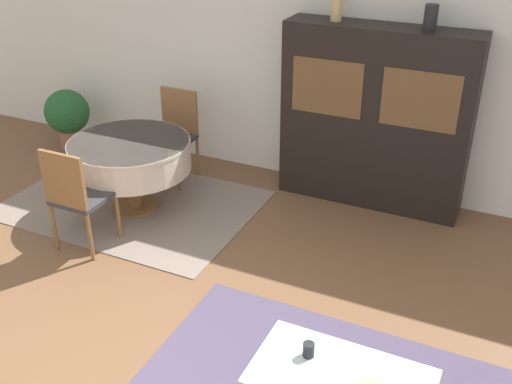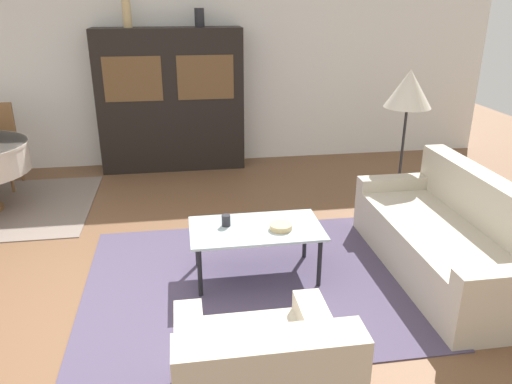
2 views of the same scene
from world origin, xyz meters
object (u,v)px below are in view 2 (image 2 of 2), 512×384
Objects in this scene: cup at (226,220)px; display_cabinet at (171,101)px; floor_lamp at (409,92)px; couch at (451,240)px; vase_tall at (127,13)px; bowl at (281,227)px; vase_short at (199,18)px; armchair at (260,384)px; coffee_table at (256,232)px.

display_cabinet is at bearing 98.22° from cup.
couch is at bearing -94.40° from floor_lamp.
floor_lamp reaches higher than cup.
couch is 5.91× the size of vase_tall.
couch is at bearing -4.86° from bowl.
vase_short is (-0.44, 3.03, 1.45)m from bowl.
couch reaches higher than armchair.
cup is at bearing 163.01° from coffee_table.
armchair reaches higher than cup.
vase_short reaches higher than floor_lamp.
couch is at bearing -49.21° from vase_tall.
couch is 3.92m from display_cabinet.
floor_lamp is at bearing -43.95° from vase_short.
vase_tall is at bearing 40.79° from couch.
display_cabinet reaches higher than cup.
bowl is (-1.41, 0.12, 0.17)m from couch.
cup is at bearing 82.23° from couch.
display_cabinet is 5.63× the size of vase_tall.
vase_short is (0.87, 0.00, -0.05)m from vase_tall.
cup is 0.28× the size of vase_tall.
vase_tall is at bearing 106.90° from cup.
display_cabinet is 1.09m from vase_short.
floor_lamp is at bearing -38.55° from display_cabinet.
bowl is at bearing -66.70° from vase_tall.
bowl is 3.62m from vase_tall.
display_cabinet reaches higher than bowl.
display_cabinet is 1.23× the size of floor_lamp.
vase_tall reaches higher than floor_lamp.
floor_lamp is (0.10, 1.27, 0.99)m from couch.
display_cabinet reaches higher than floor_lamp.
coffee_table is at bearing 82.01° from armchair.
armchair is 2.63× the size of vase_tall.
cup is (0.42, -2.90, -0.42)m from display_cabinet.
floor_lamp is 2.33m from cup.
couch is 1.83× the size of coffee_table.
bowl is at bearing -74.45° from display_cabinet.
display_cabinet is 1.16m from vase_tall.
armchair is 1.57m from coffee_table.
display_cabinet is 8.33× the size of vase_short.
coffee_table is 11.32× the size of cup.
vase_tall is (-2.72, 3.15, 1.68)m from couch.
coffee_table is (-1.60, 0.18, 0.11)m from couch.
coffee_table is 0.57× the size of display_cabinet.
coffee_table is 3.08m from display_cabinet.
vase_tall reaches higher than couch.
vase_tall is (-1.11, 2.97, 1.57)m from coffee_table.
vase_short reaches higher than cup.
vase_short is at bearing 136.05° from floor_lamp.
vase_tall is 1.48× the size of vase_short.
display_cabinet is at bearing -179.87° from vase_short.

